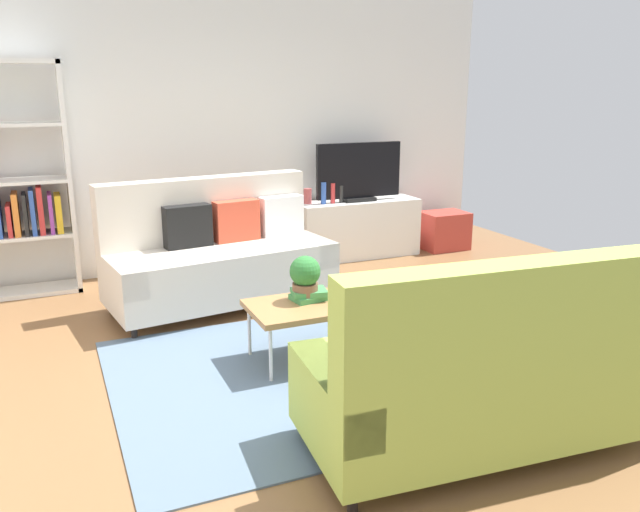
# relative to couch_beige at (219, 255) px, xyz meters

# --- Properties ---
(ground_plane) EXTENTS (7.68, 7.68, 0.00)m
(ground_plane) POSITION_rel_couch_beige_xyz_m (0.25, -1.47, -0.45)
(ground_plane) COLOR brown
(wall_far) EXTENTS (6.40, 0.12, 2.90)m
(wall_far) POSITION_rel_couch_beige_xyz_m (0.25, 1.33, 1.00)
(wall_far) COLOR white
(wall_far) RESTS_ON ground_plane
(area_rug) EXTENTS (2.90, 2.20, 0.01)m
(area_rug) POSITION_rel_couch_beige_xyz_m (0.35, -1.62, -0.45)
(area_rug) COLOR slate
(area_rug) RESTS_ON ground_plane
(couch_beige) EXTENTS (2.00, 1.09, 1.10)m
(couch_beige) POSITION_rel_couch_beige_xyz_m (0.00, 0.00, 0.00)
(couch_beige) COLOR beige
(couch_beige) RESTS_ON ground_plane
(couch_green) EXTENTS (1.96, 0.99, 1.10)m
(couch_green) POSITION_rel_couch_beige_xyz_m (0.68, -2.84, -0.01)
(couch_green) COLOR #A3BC4C
(couch_green) RESTS_ON ground_plane
(coffee_table) EXTENTS (1.10, 0.56, 0.42)m
(coffee_table) POSITION_rel_couch_beige_xyz_m (0.40, -1.42, -0.06)
(coffee_table) COLOR #9E7042
(coffee_table) RESTS_ON ground_plane
(tv_console) EXTENTS (1.40, 0.44, 0.64)m
(tv_console) POSITION_rel_couch_beige_xyz_m (1.85, 0.99, -0.13)
(tv_console) COLOR silver
(tv_console) RESTS_ON ground_plane
(tv) EXTENTS (1.00, 0.20, 0.64)m
(tv) POSITION_rel_couch_beige_xyz_m (1.85, 0.97, 0.50)
(tv) COLOR black
(tv) RESTS_ON tv_console
(bookshelf) EXTENTS (1.10, 0.36, 2.10)m
(bookshelf) POSITION_rel_couch_beige_xyz_m (-1.67, 1.01, 0.52)
(bookshelf) COLOR white
(bookshelf) RESTS_ON ground_plane
(storage_trunk) EXTENTS (0.52, 0.40, 0.44)m
(storage_trunk) POSITION_rel_couch_beige_xyz_m (2.95, 0.89, -0.23)
(storage_trunk) COLOR #B2382D
(storage_trunk) RESTS_ON ground_plane
(potted_plant) EXTENTS (0.22, 0.22, 0.32)m
(potted_plant) POSITION_rel_couch_beige_xyz_m (0.27, -1.35, 0.14)
(potted_plant) COLOR brown
(potted_plant) RESTS_ON coffee_table
(table_book_0) EXTENTS (0.26, 0.21, 0.04)m
(table_book_0) POSITION_rel_couch_beige_xyz_m (0.29, -1.35, -0.01)
(table_book_0) COLOR #3F8C4C
(table_book_0) RESTS_ON coffee_table
(table_book_1) EXTENTS (0.27, 0.22, 0.04)m
(table_book_1) POSITION_rel_couch_beige_xyz_m (0.29, -1.35, 0.03)
(table_book_1) COLOR #3F8C4C
(table_book_1) RESTS_ON table_book_0
(vase_0) EXTENTS (0.09, 0.09, 0.16)m
(vase_0) POSITION_rel_couch_beige_xyz_m (1.27, 1.04, 0.27)
(vase_0) COLOR #B24C4C
(vase_0) RESTS_ON tv_console
(bottle_0) EXTENTS (0.06, 0.06, 0.24)m
(bottle_0) POSITION_rel_couch_beige_xyz_m (1.42, 0.95, 0.31)
(bottle_0) COLOR #3359B2
(bottle_0) RESTS_ON tv_console
(bottle_1) EXTENTS (0.05, 0.05, 0.22)m
(bottle_1) POSITION_rel_couch_beige_xyz_m (1.53, 0.95, 0.30)
(bottle_1) COLOR red
(bottle_1) RESTS_ON tv_console
(bottle_2) EXTENTS (0.04, 0.04, 0.19)m
(bottle_2) POSITION_rel_couch_beige_xyz_m (1.63, 0.95, 0.28)
(bottle_2) COLOR #262626
(bottle_2) RESTS_ON tv_console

